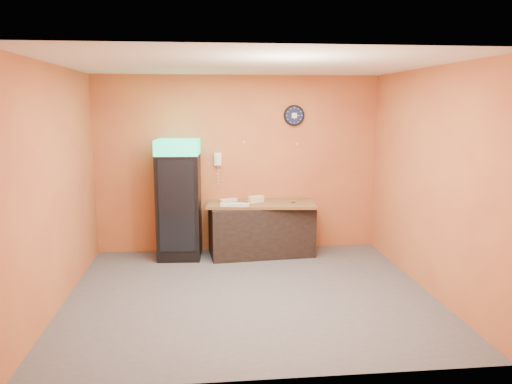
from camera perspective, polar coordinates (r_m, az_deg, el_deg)
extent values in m
plane|color=#47474C|center=(6.39, -0.70, -11.51)|extent=(4.50, 4.50, 0.00)
cube|color=#C47937|center=(8.00, -2.05, 3.20)|extent=(4.50, 0.02, 2.80)
cube|color=#C47937|center=(6.24, -21.79, 0.58)|extent=(0.02, 4.00, 2.80)
cube|color=#C47937|center=(6.62, 19.06, 1.25)|extent=(0.02, 4.00, 2.80)
cube|color=white|center=(5.97, -0.76, 14.39)|extent=(4.50, 4.00, 0.02)
cube|color=black|center=(7.74, -8.77, -1.65)|extent=(0.68, 0.68, 1.60)
cube|color=#16BE7F|center=(7.61, -8.95, 5.10)|extent=(0.68, 0.68, 0.23)
cube|color=black|center=(7.41, -8.74, -1.63)|extent=(0.53, 0.05, 1.37)
cube|color=black|center=(7.86, 0.60, -4.34)|extent=(1.65, 0.84, 0.80)
cylinder|color=black|center=(8.03, 4.36, 8.72)|extent=(0.33, 0.05, 0.33)
cylinder|color=#0F1433|center=(8.00, 4.40, 8.71)|extent=(0.28, 0.01, 0.28)
cube|color=white|center=(8.00, 4.41, 8.71)|extent=(0.08, 0.00, 0.08)
cube|color=white|center=(7.93, -4.39, 3.76)|extent=(0.11, 0.06, 0.20)
cube|color=white|center=(7.88, -4.38, 3.72)|extent=(0.05, 0.04, 0.16)
cube|color=brown|center=(7.77, 0.61, -1.36)|extent=(1.74, 0.90, 0.04)
cube|color=beige|center=(7.77, 0.00, -1.01)|extent=(0.26, 0.18, 0.05)
cube|color=beige|center=(7.76, 0.00, -0.63)|extent=(0.26, 0.18, 0.05)
cube|color=silver|center=(7.51, -3.07, -1.45)|extent=(0.28, 0.12, 0.04)
cube|color=silver|center=(7.48, -1.92, -1.47)|extent=(0.33, 0.20, 0.04)
cube|color=silver|center=(7.87, -3.19, -0.94)|extent=(0.29, 0.20, 0.04)
cylinder|color=silver|center=(7.86, 0.17, -0.83)|extent=(0.07, 0.07, 0.07)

